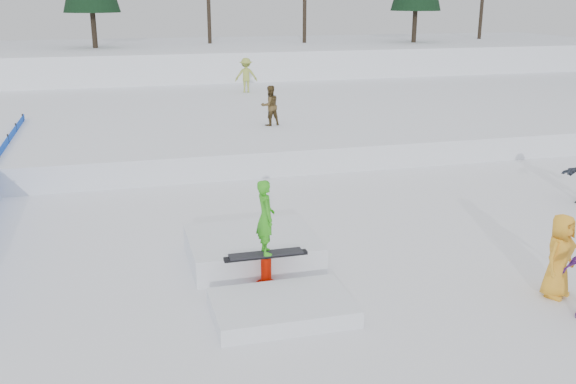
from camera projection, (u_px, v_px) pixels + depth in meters
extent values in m
plane|color=white|center=(290.00, 275.00, 12.74)|extent=(120.00, 120.00, 0.00)
cube|color=white|center=(164.00, 64.00, 40.08)|extent=(60.00, 14.00, 2.40)
cube|color=white|center=(192.00, 116.00, 27.39)|extent=(50.00, 18.00, 0.80)
cylinder|color=black|center=(1.00, 165.00, 18.81)|extent=(0.05, 0.05, 1.10)
cylinder|color=black|center=(10.00, 151.00, 20.56)|extent=(0.05, 0.05, 1.10)
cylinder|color=black|center=(17.00, 139.00, 22.32)|extent=(0.05, 0.05, 1.10)
cylinder|color=black|center=(24.00, 128.00, 24.07)|extent=(0.05, 0.05, 1.10)
cylinder|color=black|center=(94.00, 30.00, 37.06)|extent=(0.30, 0.30, 2.00)
cylinder|color=black|center=(414.00, 27.00, 41.56)|extent=(0.30, 0.30, 2.00)
imported|color=#4C3A1C|center=(270.00, 106.00, 23.12)|extent=(0.82, 0.71, 1.45)
imported|color=#9AAA42|center=(246.00, 75.00, 31.07)|extent=(1.16, 0.79, 1.65)
imported|color=gold|center=(559.00, 256.00, 11.65)|extent=(0.92, 0.80, 1.59)
cube|color=white|center=(252.00, 248.00, 13.37)|extent=(2.60, 2.20, 0.54)
cube|color=white|center=(282.00, 308.00, 11.10)|extent=(2.40, 1.60, 0.30)
cylinder|color=red|center=(266.00, 285.00, 12.24)|extent=(0.44, 0.44, 0.06)
cylinder|color=red|center=(266.00, 272.00, 12.16)|extent=(0.20, 0.20, 0.60)
cube|color=black|center=(266.00, 256.00, 12.06)|extent=(1.60, 0.16, 0.06)
cube|color=black|center=(266.00, 254.00, 12.05)|extent=(1.40, 0.28, 0.03)
imported|color=green|center=(266.00, 217.00, 11.84)|extent=(0.34, 0.52, 1.42)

